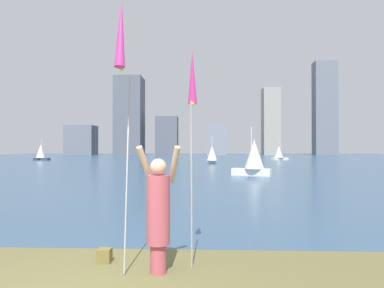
{
  "coord_description": "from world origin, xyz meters",
  "views": [
    {
      "loc": [
        1.9,
        -4.38,
        1.97
      ],
      "look_at": [
        1.01,
        16.66,
        2.2
      ],
      "focal_mm": 32.82,
      "sensor_mm": 36.0,
      "label": 1
    }
  ],
  "objects_px": {
    "bag": "(104,256)",
    "sailboat_5": "(279,153)",
    "person": "(158,210)",
    "sailboat_3": "(254,158)",
    "kite_flag_right": "(192,84)",
    "sailboat_0": "(41,153)",
    "sailboat_4": "(212,154)",
    "kite_flag_left": "(121,41)"
  },
  "relations": [
    {
      "from": "bag",
      "to": "sailboat_4",
      "type": "xyz_separation_m",
      "value": [
        2.42,
        38.12,
        1.02
      ]
    },
    {
      "from": "kite_flag_left",
      "to": "kite_flag_right",
      "type": "relative_size",
      "value": 1.17
    },
    {
      "from": "person",
      "to": "sailboat_4",
      "type": "xyz_separation_m",
      "value": [
        1.43,
        38.58,
        0.15
      ]
    },
    {
      "from": "person",
      "to": "sailboat_0",
      "type": "relative_size",
      "value": 0.6
    },
    {
      "from": "kite_flag_left",
      "to": "bag",
      "type": "height_order",
      "value": "kite_flag_left"
    },
    {
      "from": "sailboat_3",
      "to": "bag",
      "type": "bearing_deg",
      "value": -104.98
    },
    {
      "from": "sailboat_5",
      "to": "sailboat_4",
      "type": "bearing_deg",
      "value": -130.24
    },
    {
      "from": "kite_flag_right",
      "to": "sailboat_0",
      "type": "distance_m",
      "value": 54.94
    },
    {
      "from": "kite_flag_right",
      "to": "sailboat_3",
      "type": "bearing_deg",
      "value": 79.37
    },
    {
      "from": "person",
      "to": "sailboat_5",
      "type": "bearing_deg",
      "value": 93.68
    },
    {
      "from": "kite_flag_right",
      "to": "sailboat_3",
      "type": "xyz_separation_m",
      "value": [
        3.56,
        18.98,
        -1.77
      ]
    },
    {
      "from": "bag",
      "to": "sailboat_5",
      "type": "height_order",
      "value": "sailboat_5"
    },
    {
      "from": "person",
      "to": "kite_flag_right",
      "type": "xyz_separation_m",
      "value": [
        0.52,
        0.44,
        2.07
      ]
    },
    {
      "from": "sailboat_4",
      "to": "sailboat_0",
      "type": "bearing_deg",
      "value": 159.13
    },
    {
      "from": "bag",
      "to": "sailboat_5",
      "type": "bearing_deg",
      "value": 75.3
    },
    {
      "from": "bag",
      "to": "sailboat_0",
      "type": "distance_m",
      "value": 54.21
    },
    {
      "from": "sailboat_0",
      "to": "sailboat_3",
      "type": "bearing_deg",
      "value": -44.88
    },
    {
      "from": "bag",
      "to": "sailboat_4",
      "type": "relative_size",
      "value": 0.07
    },
    {
      "from": "person",
      "to": "kite_flag_right",
      "type": "distance_m",
      "value": 2.18
    },
    {
      "from": "sailboat_5",
      "to": "kite_flag_left",
      "type": "bearing_deg",
      "value": -104.0
    },
    {
      "from": "person",
      "to": "sailboat_3",
      "type": "height_order",
      "value": "sailboat_3"
    },
    {
      "from": "kite_flag_left",
      "to": "bag",
      "type": "xyz_separation_m",
      "value": [
        -0.48,
        0.78,
        -3.46
      ]
    },
    {
      "from": "sailboat_4",
      "to": "kite_flag_right",
      "type": "bearing_deg",
      "value": -91.36
    },
    {
      "from": "person",
      "to": "sailboat_5",
      "type": "distance_m",
      "value": 53.03
    },
    {
      "from": "person",
      "to": "kite_flag_right",
      "type": "bearing_deg",
      "value": 57.45
    },
    {
      "from": "kite_flag_left",
      "to": "sailboat_4",
      "type": "xyz_separation_m",
      "value": [
        1.95,
        38.91,
        -2.44
      ]
    },
    {
      "from": "bag",
      "to": "sailboat_3",
      "type": "height_order",
      "value": "sailboat_3"
    },
    {
      "from": "person",
      "to": "sailboat_3",
      "type": "bearing_deg",
      "value": 95.35
    },
    {
      "from": "person",
      "to": "bag",
      "type": "bearing_deg",
      "value": 172.84
    },
    {
      "from": "person",
      "to": "sailboat_0",
      "type": "xyz_separation_m",
      "value": [
        -25.45,
        48.82,
        0.24
      ]
    },
    {
      "from": "kite_flag_left",
      "to": "kite_flag_right",
      "type": "height_order",
      "value": "kite_flag_left"
    },
    {
      "from": "kite_flag_right",
      "to": "bag",
      "type": "bearing_deg",
      "value": 179.57
    },
    {
      "from": "bag",
      "to": "sailboat_4",
      "type": "distance_m",
      "value": 38.22
    },
    {
      "from": "kite_flag_right",
      "to": "sailboat_3",
      "type": "distance_m",
      "value": 19.39
    },
    {
      "from": "sailboat_0",
      "to": "sailboat_5",
      "type": "bearing_deg",
      "value": 4.13
    },
    {
      "from": "sailboat_3",
      "to": "sailboat_5",
      "type": "relative_size",
      "value": 1.07
    },
    {
      "from": "kite_flag_right",
      "to": "sailboat_5",
      "type": "relative_size",
      "value": 1.12
    },
    {
      "from": "sailboat_0",
      "to": "sailboat_3",
      "type": "relative_size",
      "value": 0.97
    },
    {
      "from": "person",
      "to": "sailboat_3",
      "type": "distance_m",
      "value": 19.85
    },
    {
      "from": "sailboat_4",
      "to": "sailboat_5",
      "type": "height_order",
      "value": "sailboat_4"
    },
    {
      "from": "person",
      "to": "kite_flag_left",
      "type": "bearing_deg",
      "value": -130.34
    },
    {
      "from": "kite_flag_left",
      "to": "sailboat_5",
      "type": "height_order",
      "value": "kite_flag_left"
    }
  ]
}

